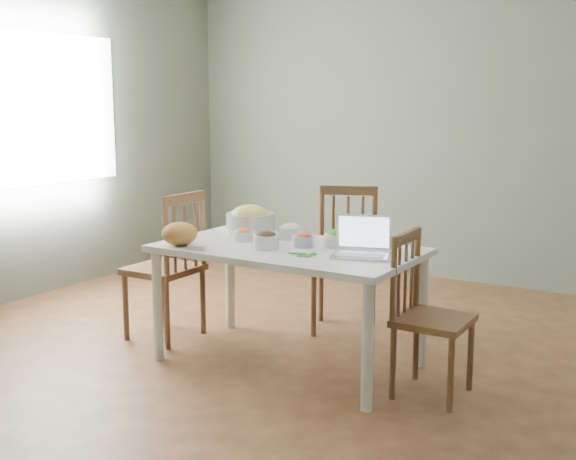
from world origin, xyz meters
The scene contains 19 objects.
floor centered at (0.00, 0.00, 0.00)m, with size 5.00×5.00×0.00m, color #53311C.
wall_back centered at (0.00, 2.50, 1.35)m, with size 5.00×0.00×2.70m, color #5E6659.
wall_left centered at (-2.50, 0.00, 1.35)m, with size 0.00×5.00×2.70m, color #5E6659.
window_left centered at (-2.48, 0.30, 1.50)m, with size 0.04×1.60×1.20m, color white.
dining_table centered at (0.06, -0.04, 0.36)m, with size 1.52×0.86×0.71m, color white, non-canonical shape.
chair_far centered at (0.06, 0.70, 0.49)m, with size 0.43×0.41×0.98m, color #4B2D19, non-canonical shape.
chair_left centered at (-0.89, -0.06, 0.49)m, with size 0.43×0.41×0.98m, color #4B2D19, non-canonical shape.
chair_right centered at (0.97, -0.04, 0.44)m, with size 0.39×0.37×0.87m, color #4B2D19, non-canonical shape.
bread_boule centered at (-0.51, -0.34, 0.78)m, with size 0.21×0.21×0.14m, color #C1853A.
butter_stick centered at (-0.32, -0.41, 0.73)m, with size 0.10×0.03×0.03m, color #ECE4C7.
bowl_squash centered at (-0.37, 0.19, 0.80)m, with size 0.31×0.31×0.18m, color #D1D05F, non-canonical shape.
bowl_carrot centered at (-0.27, -0.02, 0.75)m, with size 0.13×0.13×0.07m, color orange, non-canonical shape.
bowl_onion centered at (-0.06, 0.19, 0.76)m, with size 0.17×0.17×0.09m, color #F8F2C7, non-canonical shape.
bowl_mushroom centered at (-0.02, -0.15, 0.76)m, with size 0.15×0.15×0.10m, color black, non-canonical shape.
bowl_redpep centered at (0.14, 0.01, 0.75)m, with size 0.13×0.13×0.08m, color red, non-canonical shape.
bowl_broccoli centered at (0.30, 0.13, 0.76)m, with size 0.15×0.15×0.10m, color #1F6321, non-canonical shape.
flatbread centered at (0.42, 0.29, 0.72)m, with size 0.18×0.18×0.02m, color tan.
basil_bunch centered at (0.25, -0.19, 0.72)m, with size 0.19×0.19×0.02m, color #3B7A31, non-canonical shape.
laptop centered at (0.55, -0.07, 0.82)m, with size 0.31×0.25×0.22m, color silver, non-canonical shape.
Camera 1 is at (2.24, -3.52, 1.54)m, focal length 44.50 mm.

